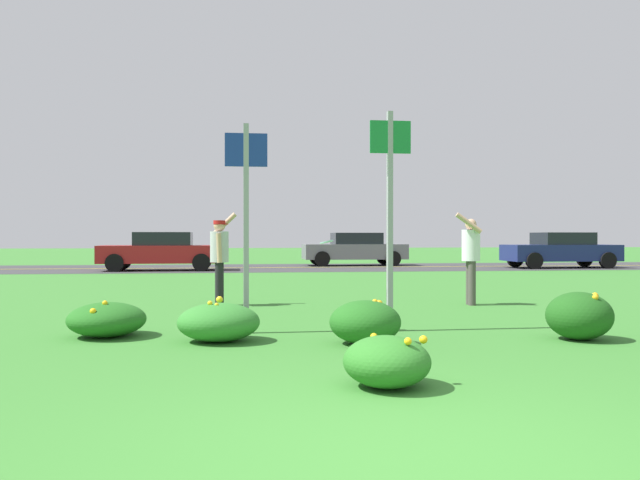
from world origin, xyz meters
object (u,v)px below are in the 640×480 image
frisbee_pale_blue (327,242)px  person_thrower_red_cap_gray_shirt (220,253)px  car_navy_leftmost (561,250)px  car_gray_center_left (355,249)px  person_catcher_white_shirt (471,253)px  sign_post_by_roadside (390,199)px  car_red_center_right (161,251)px  sign_post_near_path (246,207)px

frisbee_pale_blue → person_thrower_red_cap_gray_shirt: bearing=169.8°
car_navy_leftmost → car_gray_center_left: bearing=157.6°
person_catcher_white_shirt → car_gray_center_left: 17.08m
sign_post_by_roadside → person_catcher_white_shirt: size_ratio=1.72×
car_navy_leftmost → car_red_center_right: size_ratio=1.00×
person_thrower_red_cap_gray_shirt → car_navy_leftmost: 19.01m
person_thrower_red_cap_gray_shirt → car_gray_center_left: 17.50m
person_thrower_red_cap_gray_shirt → person_catcher_white_shirt: person_thrower_red_cap_gray_shirt is taller
sign_post_near_path → car_red_center_right: (-2.83, 16.91, -0.94)m
car_navy_leftmost → person_catcher_white_shirt: bearing=-123.0°
car_navy_leftmost → car_red_center_right: 16.02m
person_thrower_red_cap_gray_shirt → frisbee_pale_blue: bearing=-10.2°
sign_post_by_roadside → car_red_center_right: (-4.76, 16.97, -1.05)m
person_thrower_red_cap_gray_shirt → car_red_center_right: bearing=100.3°
sign_post_by_roadside → person_thrower_red_cap_gray_shirt: sign_post_by_roadside is taller
frisbee_pale_blue → car_red_center_right: (-4.37, 13.63, -0.45)m
person_catcher_white_shirt → frisbee_pale_blue: size_ratio=6.73×
person_catcher_white_shirt → car_red_center_right: size_ratio=0.38×
sign_post_near_path → car_gray_center_left: bearing=75.5°
car_navy_leftmost → frisbee_pale_blue: bearing=-130.5°
person_catcher_white_shirt → car_gray_center_left: (0.95, 17.05, -0.23)m
person_thrower_red_cap_gray_shirt → car_navy_leftmost: size_ratio=0.39×
person_catcher_white_shirt → car_navy_leftmost: (8.94, 13.77, -0.23)m
person_catcher_white_shirt → frisbee_pale_blue: person_catcher_white_shirt is taller
sign_post_near_path → car_red_center_right: size_ratio=0.62×
sign_post_by_roadside → frisbee_pale_blue: (-0.39, 3.34, -0.60)m
person_catcher_white_shirt → car_red_center_right: bearing=117.2°
sign_post_by_roadside → person_thrower_red_cap_gray_shirt: bearing=122.5°
sign_post_by_roadside → car_navy_leftmost: (11.26, 16.97, -1.05)m
person_catcher_white_shirt → car_navy_leftmost: 16.41m
person_catcher_white_shirt → car_red_center_right: 15.49m
person_catcher_white_shirt → car_gray_center_left: person_catcher_white_shirt is taller
person_catcher_white_shirt → car_navy_leftmost: size_ratio=0.38×
car_gray_center_left → car_red_center_right: size_ratio=1.00×
car_navy_leftmost → car_red_center_right: bearing=180.0°
sign_post_near_path → person_catcher_white_shirt: sign_post_near_path is taller
frisbee_pale_blue → person_catcher_white_shirt: bearing=-2.9°
car_gray_center_left → car_red_center_right: 8.69m
car_red_center_right → person_thrower_red_cap_gray_shirt: bearing=-79.7°
car_gray_center_left → car_red_center_right: bearing=-157.8°
sign_post_near_path → frisbee_pale_blue: sign_post_near_path is taller
person_thrower_red_cap_gray_shirt → car_gray_center_left: (5.62, 16.57, -0.23)m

